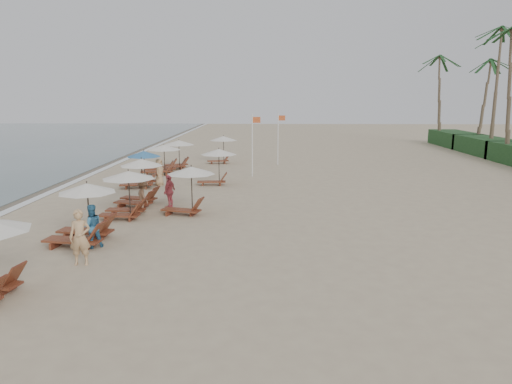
{
  "coord_description": "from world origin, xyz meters",
  "views": [
    {
      "loc": [
        1.3,
        -15.79,
        5.4
      ],
      "look_at": [
        0.78,
        4.35,
        1.3
      ],
      "focal_mm": 32.97,
      "sensor_mm": 36.0,
      "label": 1
    }
  ],
  "objects_px": {
    "beachgoer_mid_a": "(91,226)",
    "flag_pole_near": "(253,142)",
    "lounger_station_5": "(160,160)",
    "inland_station_0": "(187,184)",
    "beachgoer_far_a": "(169,191)",
    "lounger_station_6": "(177,153)",
    "lounger_station_1": "(81,216)",
    "lounger_station_2": "(125,192)",
    "lounger_station_3": "(138,183)",
    "lounger_station_4": "(141,170)",
    "beachgoer_mid_b": "(143,196)",
    "inland_station_1": "(216,161)",
    "beachgoer_near": "(80,237)",
    "beachgoer_far_b": "(159,172)",
    "inland_station_2": "(222,145)"
  },
  "relations": [
    {
      "from": "beachgoer_mid_a",
      "to": "flag_pole_near",
      "type": "relative_size",
      "value": 0.38
    },
    {
      "from": "lounger_station_5",
      "to": "inland_station_0",
      "type": "bearing_deg",
      "value": -71.38
    },
    {
      "from": "beachgoer_far_a",
      "to": "lounger_station_5",
      "type": "bearing_deg",
      "value": -148.76
    },
    {
      "from": "lounger_station_6",
      "to": "beachgoer_mid_a",
      "type": "bearing_deg",
      "value": -88.3
    },
    {
      "from": "lounger_station_1",
      "to": "flag_pole_near",
      "type": "xyz_separation_m",
      "value": [
        5.91,
        15.15,
        1.36
      ]
    },
    {
      "from": "lounger_station_2",
      "to": "lounger_station_3",
      "type": "relative_size",
      "value": 1.01
    },
    {
      "from": "lounger_station_4",
      "to": "beachgoer_mid_a",
      "type": "distance_m",
      "value": 11.78
    },
    {
      "from": "beachgoer_mid_a",
      "to": "beachgoer_mid_b",
      "type": "xyz_separation_m",
      "value": [
        0.45,
        5.44,
        -0.04
      ]
    },
    {
      "from": "lounger_station_1",
      "to": "flag_pole_near",
      "type": "height_order",
      "value": "flag_pole_near"
    },
    {
      "from": "inland_station_1",
      "to": "lounger_station_5",
      "type": "bearing_deg",
      "value": 137.42
    },
    {
      "from": "beachgoer_near",
      "to": "lounger_station_6",
      "type": "bearing_deg",
      "value": 85.24
    },
    {
      "from": "lounger_station_2",
      "to": "inland_station_0",
      "type": "xyz_separation_m",
      "value": [
        2.7,
        0.72,
        0.25
      ]
    },
    {
      "from": "lounger_station_3",
      "to": "lounger_station_4",
      "type": "distance_m",
      "value": 5.03
    },
    {
      "from": "lounger_station_3",
      "to": "lounger_station_5",
      "type": "height_order",
      "value": "lounger_station_3"
    },
    {
      "from": "beachgoer_far_b",
      "to": "lounger_station_6",
      "type": "bearing_deg",
      "value": 9.02
    },
    {
      "from": "inland_station_1",
      "to": "beachgoer_mid_a",
      "type": "height_order",
      "value": "inland_station_1"
    },
    {
      "from": "flag_pole_near",
      "to": "beachgoer_mid_a",
      "type": "bearing_deg",
      "value": -108.76
    },
    {
      "from": "lounger_station_6",
      "to": "inland_station_2",
      "type": "distance_m",
      "value": 4.37
    },
    {
      "from": "lounger_station_1",
      "to": "inland_station_2",
      "type": "xyz_separation_m",
      "value": [
        3.13,
        21.59,
        0.47
      ]
    },
    {
      "from": "beachgoer_far_b",
      "to": "lounger_station_3",
      "type": "bearing_deg",
      "value": -170.91
    },
    {
      "from": "inland_station_2",
      "to": "beachgoer_far_a",
      "type": "height_order",
      "value": "inland_station_2"
    },
    {
      "from": "lounger_station_6",
      "to": "lounger_station_4",
      "type": "bearing_deg",
      "value": -95.99
    },
    {
      "from": "lounger_station_5",
      "to": "beachgoer_mid_b",
      "type": "height_order",
      "value": "lounger_station_5"
    },
    {
      "from": "inland_station_0",
      "to": "beachgoer_mid_a",
      "type": "distance_m",
      "value": 5.74
    },
    {
      "from": "beachgoer_mid_a",
      "to": "beachgoer_mid_b",
      "type": "distance_m",
      "value": 5.46
    },
    {
      "from": "inland_station_0",
      "to": "inland_station_1",
      "type": "height_order",
      "value": "same"
    },
    {
      "from": "flag_pole_near",
      "to": "lounger_station_1",
      "type": "bearing_deg",
      "value": -111.31
    },
    {
      "from": "lounger_station_6",
      "to": "beachgoer_far_b",
      "type": "xyz_separation_m",
      "value": [
        0.23,
        -6.87,
        -0.36
      ]
    },
    {
      "from": "inland_station_1",
      "to": "lounger_station_1",
      "type": "bearing_deg",
      "value": -107.36
    },
    {
      "from": "beachgoer_near",
      "to": "beachgoer_mid_a",
      "type": "distance_m",
      "value": 1.79
    },
    {
      "from": "lounger_station_1",
      "to": "beachgoer_near",
      "type": "relative_size",
      "value": 1.43
    },
    {
      "from": "inland_station_1",
      "to": "beachgoer_mid_b",
      "type": "xyz_separation_m",
      "value": [
        -2.73,
        -7.11,
        -0.72
      ]
    },
    {
      "from": "inland_station_1",
      "to": "beachgoer_far_b",
      "type": "height_order",
      "value": "inland_station_1"
    },
    {
      "from": "lounger_station_2",
      "to": "beachgoer_mid_b",
      "type": "xyz_separation_m",
      "value": [
        0.5,
        1.1,
        -0.43
      ]
    },
    {
      "from": "beachgoer_near",
      "to": "beachgoer_far_a",
      "type": "height_order",
      "value": "beachgoer_near"
    },
    {
      "from": "inland_station_1",
      "to": "flag_pole_near",
      "type": "bearing_deg",
      "value": 55.64
    },
    {
      "from": "lounger_station_6",
      "to": "beachgoer_mid_b",
      "type": "height_order",
      "value": "lounger_station_6"
    },
    {
      "from": "lounger_station_2",
      "to": "flag_pole_near",
      "type": "bearing_deg",
      "value": 64.66
    },
    {
      "from": "beachgoer_far_a",
      "to": "beachgoer_far_b",
      "type": "xyz_separation_m",
      "value": [
        -1.88,
        6.02,
        -0.02
      ]
    },
    {
      "from": "beachgoer_mid_b",
      "to": "beachgoer_far_a",
      "type": "height_order",
      "value": "beachgoer_far_a"
    },
    {
      "from": "lounger_station_1",
      "to": "lounger_station_2",
      "type": "bearing_deg",
      "value": 82.1
    },
    {
      "from": "lounger_station_1",
      "to": "lounger_station_4",
      "type": "height_order",
      "value": "lounger_station_1"
    },
    {
      "from": "lounger_station_3",
      "to": "beachgoer_mid_a",
      "type": "bearing_deg",
      "value": -88.73
    },
    {
      "from": "inland_station_0",
      "to": "beachgoer_near",
      "type": "relative_size",
      "value": 1.41
    },
    {
      "from": "lounger_station_1",
      "to": "beachgoer_far_a",
      "type": "height_order",
      "value": "lounger_station_1"
    },
    {
      "from": "lounger_station_1",
      "to": "beachgoer_mid_a",
      "type": "distance_m",
      "value": 0.83
    },
    {
      "from": "lounger_station_1",
      "to": "lounger_station_4",
      "type": "xyz_separation_m",
      "value": [
        -0.77,
        11.13,
        0.02
      ]
    },
    {
      "from": "lounger_station_5",
      "to": "lounger_station_6",
      "type": "distance_m",
      "value": 2.61
    },
    {
      "from": "beachgoer_mid_a",
      "to": "inland_station_0",
      "type": "bearing_deg",
      "value": -151.06
    },
    {
      "from": "beachgoer_mid_a",
      "to": "flag_pole_near",
      "type": "distance_m",
      "value": 16.67
    }
  ]
}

